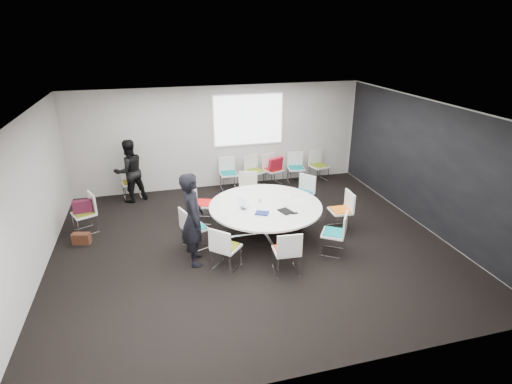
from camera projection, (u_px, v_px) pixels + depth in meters
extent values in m
cube|color=black|center=(252.00, 245.00, 8.40)|extent=(8.00, 7.00, 0.04)
cube|color=white|center=(251.00, 110.00, 7.31)|extent=(8.00, 7.00, 0.04)
cube|color=#ADA8A3|center=(220.00, 137.00, 11.00)|extent=(8.00, 0.04, 2.80)
cube|color=#ADA8A3|center=(325.00, 286.00, 4.72)|extent=(8.00, 0.04, 2.80)
cube|color=#ADA8A3|center=(27.00, 203.00, 6.90)|extent=(0.04, 7.00, 2.80)
cube|color=#ADA8A3|center=(428.00, 165.00, 8.81)|extent=(0.04, 7.00, 2.80)
cube|color=black|center=(426.00, 165.00, 8.80)|extent=(0.01, 6.94, 2.74)
cube|color=silver|center=(265.00, 234.00, 8.72)|extent=(0.90, 0.90, 0.08)
cylinder|color=silver|center=(265.00, 220.00, 8.60)|extent=(0.10, 0.10, 0.65)
cylinder|color=white|center=(265.00, 206.00, 8.46)|extent=(2.39, 2.39, 0.04)
cube|color=white|center=(249.00, 120.00, 10.96)|extent=(1.90, 0.03, 1.35)
cube|color=silver|center=(339.00, 220.00, 8.94)|extent=(0.43, 0.43, 0.42)
cube|color=white|center=(340.00, 211.00, 8.85)|extent=(0.45, 0.47, 0.04)
cube|color=orange|center=(340.00, 210.00, 8.84)|extent=(0.39, 0.41, 0.03)
cube|color=white|center=(350.00, 201.00, 8.81)|extent=(0.05, 0.46, 0.42)
cube|color=silver|center=(302.00, 203.00, 9.84)|extent=(0.59, 0.59, 0.42)
cube|color=white|center=(302.00, 194.00, 9.75)|extent=(0.63, 0.63, 0.04)
cube|color=#0C6283|center=(303.00, 193.00, 9.74)|extent=(0.54, 0.55, 0.03)
cube|color=white|center=(307.00, 183.00, 9.82)|extent=(0.31, 0.39, 0.42)
cube|color=silver|center=(248.00, 199.00, 10.03)|extent=(0.52, 0.52, 0.42)
cube|color=white|center=(248.00, 191.00, 9.94)|extent=(0.56, 0.55, 0.04)
cube|color=olive|center=(248.00, 190.00, 9.93)|extent=(0.49, 0.48, 0.03)
cube|color=white|center=(248.00, 179.00, 10.04)|extent=(0.45, 0.16, 0.42)
cube|color=silver|center=(204.00, 213.00, 9.30)|extent=(0.54, 0.54, 0.42)
cube|color=white|center=(203.00, 204.00, 9.21)|extent=(0.57, 0.59, 0.04)
cube|color=red|center=(203.00, 203.00, 9.20)|extent=(0.50, 0.51, 0.03)
cube|color=white|center=(194.00, 194.00, 9.14)|extent=(0.20, 0.44, 0.42)
cube|color=silver|center=(195.00, 238.00, 8.20)|extent=(0.54, 0.54, 0.42)
cube|color=white|center=(195.00, 228.00, 8.11)|extent=(0.57, 0.58, 0.04)
cube|color=#097A76|center=(195.00, 227.00, 8.10)|extent=(0.49, 0.51, 0.03)
cube|color=white|center=(184.00, 221.00, 7.91)|extent=(0.19, 0.44, 0.42)
cube|color=silver|center=(227.00, 258.00, 7.49)|extent=(0.59, 0.59, 0.42)
cube|color=white|center=(226.00, 247.00, 7.40)|extent=(0.64, 0.64, 0.04)
cube|color=olive|center=(226.00, 246.00, 7.39)|extent=(0.55, 0.55, 0.03)
cube|color=white|center=(220.00, 241.00, 7.14)|extent=(0.36, 0.34, 0.42)
cube|color=silver|center=(286.00, 262.00, 7.37)|extent=(0.45, 0.45, 0.42)
cube|color=white|center=(286.00, 251.00, 7.29)|extent=(0.49, 0.47, 0.04)
cube|color=red|center=(286.00, 249.00, 7.27)|extent=(0.43, 0.41, 0.03)
cube|color=white|center=(290.00, 246.00, 7.01)|extent=(0.46, 0.07, 0.42)
cube|color=silver|center=(333.00, 244.00, 7.99)|extent=(0.58, 0.58, 0.42)
cube|color=white|center=(333.00, 233.00, 7.90)|extent=(0.62, 0.63, 0.04)
cube|color=#0A7B81|center=(334.00, 232.00, 7.89)|extent=(0.54, 0.54, 0.03)
cube|color=white|center=(345.00, 225.00, 7.75)|extent=(0.29, 0.40, 0.42)
cube|color=silver|center=(229.00, 182.00, 11.16)|extent=(0.42, 0.42, 0.42)
cube|color=white|center=(229.00, 174.00, 11.07)|extent=(0.46, 0.44, 0.04)
cube|color=#09777A|center=(228.00, 173.00, 11.06)|extent=(0.40, 0.38, 0.03)
cube|color=white|center=(227.00, 164.00, 11.17)|extent=(0.46, 0.04, 0.42)
cube|color=silver|center=(255.00, 179.00, 11.34)|extent=(0.55, 0.55, 0.42)
cube|color=white|center=(255.00, 172.00, 11.25)|extent=(0.59, 0.58, 0.04)
cube|color=olive|center=(255.00, 171.00, 11.24)|extent=(0.51, 0.50, 0.03)
cube|color=white|center=(251.00, 162.00, 11.32)|extent=(0.44, 0.21, 0.42)
cube|color=silver|center=(273.00, 178.00, 11.46)|extent=(0.54, 0.54, 0.42)
cube|color=white|center=(273.00, 170.00, 11.38)|extent=(0.58, 0.57, 0.04)
cube|color=red|center=(273.00, 169.00, 11.36)|extent=(0.51, 0.49, 0.03)
cube|color=white|center=(269.00, 160.00, 11.45)|extent=(0.44, 0.19, 0.42)
cube|color=silver|center=(296.00, 176.00, 11.59)|extent=(0.48, 0.48, 0.42)
cube|color=white|center=(296.00, 169.00, 11.50)|extent=(0.52, 0.51, 0.04)
cube|color=#097B80|center=(296.00, 168.00, 11.49)|extent=(0.46, 0.44, 0.03)
cube|color=white|center=(295.00, 159.00, 11.60)|extent=(0.46, 0.11, 0.42)
cube|color=silver|center=(319.00, 174.00, 11.77)|extent=(0.51, 0.51, 0.42)
cube|color=white|center=(319.00, 166.00, 11.68)|extent=(0.55, 0.54, 0.04)
cube|color=olive|center=(319.00, 165.00, 11.67)|extent=(0.48, 0.46, 0.03)
cube|color=white|center=(315.00, 157.00, 11.76)|extent=(0.46, 0.15, 0.42)
cube|color=silver|center=(86.00, 223.00, 8.81)|extent=(0.55, 0.55, 0.42)
cube|color=white|center=(84.00, 214.00, 8.72)|extent=(0.59, 0.60, 0.04)
cube|color=olive|center=(84.00, 213.00, 8.71)|extent=(0.51, 0.52, 0.03)
cube|color=white|center=(92.00, 202.00, 8.75)|extent=(0.22, 0.44, 0.42)
cube|color=silver|center=(132.00, 191.00, 10.54)|extent=(0.49, 0.49, 0.42)
cube|color=white|center=(131.00, 183.00, 10.45)|extent=(0.53, 0.51, 0.04)
cube|color=#726416|center=(131.00, 182.00, 10.44)|extent=(0.46, 0.44, 0.03)
cube|color=white|center=(129.00, 172.00, 10.54)|extent=(0.46, 0.11, 0.42)
imported|color=black|center=(193.00, 219.00, 7.42)|extent=(0.44, 0.67, 1.83)
imported|color=black|center=(129.00, 171.00, 10.18)|extent=(0.98, 0.89, 1.64)
imported|color=#333338|center=(246.00, 206.00, 8.36)|extent=(0.26, 0.34, 0.02)
cube|color=silver|center=(242.00, 202.00, 8.28)|extent=(0.16, 0.27, 0.22)
cube|color=black|center=(286.00, 211.00, 8.15)|extent=(0.30, 0.35, 0.02)
cube|color=navy|center=(262.00, 213.00, 8.06)|extent=(0.32, 0.30, 0.03)
cube|color=white|center=(285.00, 197.00, 8.86)|extent=(0.36, 0.36, 0.00)
cube|color=white|center=(299.00, 201.00, 8.64)|extent=(0.35, 0.29, 0.00)
cylinder|color=white|center=(260.00, 200.00, 8.57)|extent=(0.08, 0.08, 0.09)
cube|color=black|center=(295.00, 213.00, 8.07)|extent=(0.14, 0.08, 0.01)
cube|color=#4E1429|center=(83.00, 206.00, 8.65)|extent=(0.41, 0.17, 0.28)
cube|color=#432315|center=(81.00, 239.00, 8.36)|extent=(0.39, 0.25, 0.24)
cube|color=maroon|center=(276.00, 164.00, 11.09)|extent=(0.47, 0.31, 0.36)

